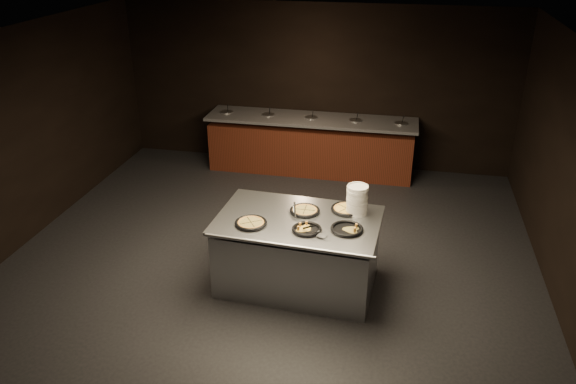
% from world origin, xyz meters
% --- Properties ---
extents(room, '(7.02, 8.02, 2.92)m').
position_xyz_m(room, '(0.00, 0.00, 1.45)').
color(room, black).
rests_on(room, ground).
extents(salad_bar, '(3.70, 0.83, 1.18)m').
position_xyz_m(salad_bar, '(0.00, 3.56, 0.44)').
color(salad_bar, '#5D2216').
rests_on(salad_bar, ground).
extents(serving_counter, '(1.99, 1.33, 0.92)m').
position_xyz_m(serving_counter, '(0.45, 0.01, 0.44)').
color(serving_counter, silver).
rests_on(serving_counter, ground).
extents(plate_stack, '(0.26, 0.26, 0.36)m').
position_xyz_m(plate_stack, '(1.12, 0.29, 1.10)').
color(plate_stack, silver).
rests_on(plate_stack, serving_counter).
extents(pan_veggie_whole, '(0.38, 0.38, 0.04)m').
position_xyz_m(pan_veggie_whole, '(-0.06, -0.24, 0.94)').
color(pan_veggie_whole, black).
rests_on(pan_veggie_whole, serving_counter).
extents(pan_cheese_whole, '(0.37, 0.37, 0.04)m').
position_xyz_m(pan_cheese_whole, '(0.50, 0.20, 0.94)').
color(pan_cheese_whole, black).
rests_on(pan_cheese_whole, serving_counter).
extents(pan_cheese_slices_a, '(0.39, 0.39, 0.04)m').
position_xyz_m(pan_cheese_slices_a, '(0.99, 0.34, 0.94)').
color(pan_cheese_slices_a, black).
rests_on(pan_cheese_slices_a, serving_counter).
extents(pan_cheese_slices_b, '(0.34, 0.34, 0.04)m').
position_xyz_m(pan_cheese_slices_b, '(0.60, -0.25, 0.94)').
color(pan_cheese_slices_b, black).
rests_on(pan_cheese_slices_b, serving_counter).
extents(pan_veggie_slices, '(0.38, 0.38, 0.04)m').
position_xyz_m(pan_veggie_slices, '(1.05, -0.15, 0.94)').
color(pan_veggie_slices, black).
rests_on(pan_veggie_slices, serving_counter).
extents(server_left, '(0.16, 0.31, 0.16)m').
position_xyz_m(server_left, '(0.39, 0.09, 1.00)').
color(server_left, silver).
rests_on(server_left, serving_counter).
extents(server_right, '(0.30, 0.15, 0.15)m').
position_xyz_m(server_right, '(0.69, -0.33, 0.99)').
color(server_right, silver).
rests_on(server_right, serving_counter).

